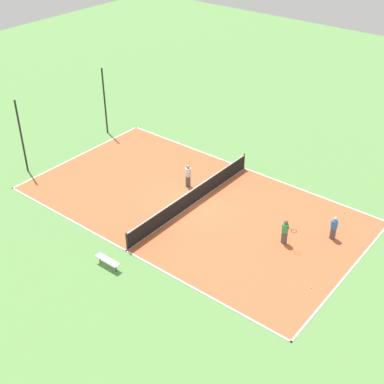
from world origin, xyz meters
The scene contains 13 objects.
ground_plane centered at (0.00, 0.00, 0.00)m, with size 80.00×80.00×0.00m, color #60934C.
court_surface centered at (0.00, 0.00, 0.01)m, with size 11.13×19.72×0.02m.
tennis_net centered at (0.00, 0.00, 0.57)m, with size 10.93×0.10×1.09m.
bench centered at (-6.97, -0.17, 0.38)m, with size 0.36×1.45×0.45m.
player_far_white centered at (1.45, 1.47, 0.87)m, with size 0.46×0.46×1.51m.
player_near_blue centered at (2.19, -7.92, 0.79)m, with size 0.37×0.37×1.38m.
player_far_green centered at (0.20, -6.10, 0.85)m, with size 0.55×0.99×1.47m.
tennis_ball_near_net centered at (4.78, -7.41, 0.06)m, with size 0.07×0.07×0.07m, color #CCE033.
tennis_ball_midcourt centered at (3.77, 3.27, 0.06)m, with size 0.07×0.07×0.07m, color #CCE033.
tennis_ball_left_sideline centered at (-2.02, -8.90, 0.06)m, with size 0.07×0.07×0.07m, color #CCE033.
tennis_ball_right_alley centered at (-4.18, -0.33, 0.06)m, with size 0.07×0.07×0.07m, color #CCE033.
fence_post_back_left centered at (-3.58, 10.87, 2.47)m, with size 0.12×0.12×4.94m.
fence_post_back_right centered at (3.58, 10.87, 2.47)m, with size 0.12×0.12×4.94m.
Camera 1 is at (-20.41, -16.30, 17.64)m, focal length 50.00 mm.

